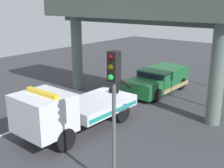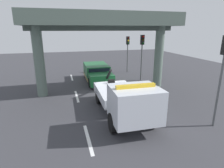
{
  "view_description": "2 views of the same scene",
  "coord_description": "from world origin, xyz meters",
  "px_view_note": "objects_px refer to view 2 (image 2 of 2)",
  "views": [
    {
      "loc": [
        12.83,
        9.21,
        6.03
      ],
      "look_at": [
        1.1,
        -0.16,
        1.64
      ],
      "focal_mm": 45.26,
      "sensor_mm": 36.0,
      "label": 1
    },
    {
      "loc": [
        13.71,
        -3.32,
        4.94
      ],
      "look_at": [
        0.54,
        0.28,
        0.93
      ],
      "focal_mm": 30.06,
      "sensor_mm": 36.0,
      "label": 2
    }
  ],
  "objects_px": {
    "traffic_light_near": "(128,46)",
    "tow_truck_white": "(126,99)",
    "towed_van_green": "(97,73)",
    "traffic_light_far": "(142,48)",
    "traffic_light_mid": "(224,63)"
  },
  "relations": [
    {
      "from": "tow_truck_white",
      "to": "traffic_light_mid",
      "type": "distance_m",
      "value": 5.17
    },
    {
      "from": "traffic_light_far",
      "to": "traffic_light_mid",
      "type": "height_order",
      "value": "traffic_light_mid"
    },
    {
      "from": "traffic_light_near",
      "to": "traffic_light_mid",
      "type": "bearing_deg",
      "value": -0.0
    },
    {
      "from": "towed_van_green",
      "to": "traffic_light_far",
      "type": "xyz_separation_m",
      "value": [
        0.93,
        4.23,
        2.44
      ]
    },
    {
      "from": "towed_van_green",
      "to": "traffic_light_near",
      "type": "bearing_deg",
      "value": 126.02
    },
    {
      "from": "tow_truck_white",
      "to": "traffic_light_mid",
      "type": "height_order",
      "value": "traffic_light_mid"
    },
    {
      "from": "towed_van_green",
      "to": "traffic_light_mid",
      "type": "height_order",
      "value": "traffic_light_mid"
    },
    {
      "from": "towed_van_green",
      "to": "traffic_light_far",
      "type": "height_order",
      "value": "traffic_light_far"
    },
    {
      "from": "tow_truck_white",
      "to": "towed_van_green",
      "type": "xyz_separation_m",
      "value": [
        -8.43,
        0.02,
        -0.42
      ]
    },
    {
      "from": "tow_truck_white",
      "to": "traffic_light_near",
      "type": "height_order",
      "value": "traffic_light_near"
    },
    {
      "from": "traffic_light_near",
      "to": "traffic_light_mid",
      "type": "height_order",
      "value": "traffic_light_mid"
    },
    {
      "from": "traffic_light_near",
      "to": "traffic_light_far",
      "type": "relative_size",
      "value": 0.94
    },
    {
      "from": "traffic_light_near",
      "to": "traffic_light_far",
      "type": "height_order",
      "value": "traffic_light_far"
    },
    {
      "from": "traffic_light_near",
      "to": "tow_truck_white",
      "type": "bearing_deg",
      "value": -20.25
    },
    {
      "from": "towed_van_green",
      "to": "tow_truck_white",
      "type": "bearing_deg",
      "value": -0.1
    }
  ]
}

